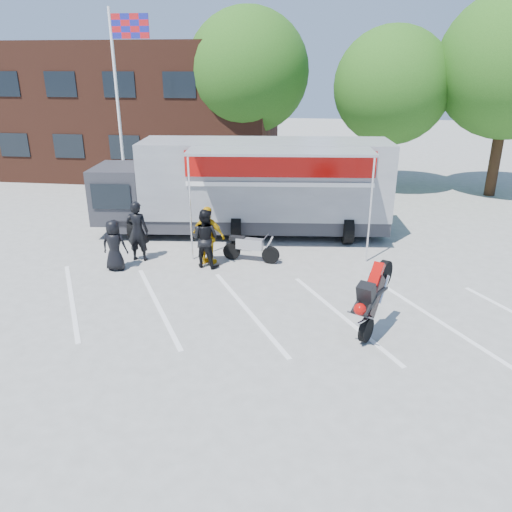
% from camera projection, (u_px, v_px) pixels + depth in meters
% --- Properties ---
extents(ground, '(100.00, 100.00, 0.00)m').
position_uv_depth(ground, '(233.00, 329.00, 11.95)').
color(ground, '#A0A09B').
rests_on(ground, ground).
extents(parking_bay_lines, '(18.09, 13.33, 0.01)m').
position_uv_depth(parking_bay_lines, '(240.00, 309.00, 12.88)').
color(parking_bay_lines, white).
rests_on(parking_bay_lines, ground).
extents(office_building, '(18.00, 8.00, 7.00)m').
position_uv_depth(office_building, '(115.00, 109.00, 28.58)').
color(office_building, '#4F2619').
rests_on(office_building, ground).
extents(flagpole, '(1.61, 0.12, 8.00)m').
position_uv_depth(flagpole, '(122.00, 87.00, 20.16)').
color(flagpole, white).
rests_on(flagpole, ground).
extents(tree_left, '(6.12, 6.12, 8.64)m').
position_uv_depth(tree_left, '(248.00, 72.00, 24.99)').
color(tree_left, '#382314').
rests_on(tree_left, ground).
extents(tree_mid, '(5.44, 5.44, 7.68)m').
position_uv_depth(tree_mid, '(392.00, 86.00, 23.43)').
color(tree_mid, '#382314').
rests_on(tree_mid, ground).
extents(tree_right, '(6.46, 6.46, 9.12)m').
position_uv_depth(tree_right, '(511.00, 65.00, 22.01)').
color(tree_right, '#382314').
rests_on(tree_right, ground).
extents(transporter_truck, '(11.19, 6.19, 3.42)m').
position_uv_depth(transporter_truck, '(252.00, 233.00, 18.72)').
color(transporter_truck, '#919499').
rests_on(transporter_truck, ground).
extents(parked_motorcycle, '(1.96, 0.89, 0.99)m').
position_uv_depth(parked_motorcycle, '(251.00, 261.00, 16.03)').
color(parked_motorcycle, '#ACACB1').
rests_on(parked_motorcycle, ground).
extents(stunt_bike_rider, '(1.45, 1.83, 1.95)m').
position_uv_depth(stunt_bike_rider, '(376.00, 330.00, 11.88)').
color(stunt_bike_rider, black).
rests_on(stunt_bike_rider, ground).
extents(spectator_leather_a, '(0.78, 0.51, 1.59)m').
position_uv_depth(spectator_leather_a, '(114.00, 245.00, 15.11)').
color(spectator_leather_a, black).
rests_on(spectator_leather_a, ground).
extents(spectator_leather_b, '(0.72, 0.48, 1.95)m').
position_uv_depth(spectator_leather_b, '(138.00, 231.00, 15.80)').
color(spectator_leather_b, black).
rests_on(spectator_leather_b, ground).
extents(spectator_leather_c, '(1.04, 0.89, 1.85)m').
position_uv_depth(spectator_leather_c, '(205.00, 238.00, 15.32)').
color(spectator_leather_c, black).
rests_on(spectator_leather_c, ground).
extents(spectator_hivis, '(1.17, 0.72, 1.87)m').
position_uv_depth(spectator_hivis, '(208.00, 236.00, 15.50)').
color(spectator_hivis, '#E2AA0B').
rests_on(spectator_hivis, ground).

